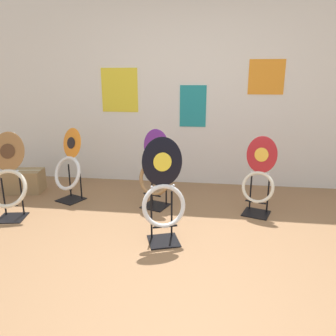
{
  "coord_description": "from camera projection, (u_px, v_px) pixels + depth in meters",
  "views": [
    {
      "loc": [
        0.29,
        -2.26,
        1.51
      ],
      "look_at": [
        -0.17,
        1.09,
        0.55
      ],
      "focal_mm": 35.0,
      "sensor_mm": 36.0,
      "label": 1
    }
  ],
  "objects": [
    {
      "name": "ground_plane",
      "position": [
        171.0,
        272.0,
        2.61
      ],
      "size": [
        14.0,
        14.0,
        0.0
      ],
      "primitive_type": "plane",
      "color": "#8E6642"
    },
    {
      "name": "wall_back",
      "position": [
        193.0,
        91.0,
        4.46
      ],
      "size": [
        8.0,
        0.07,
        2.6
      ],
      "color": "silver",
      "rests_on": "ground_plane"
    },
    {
      "name": "toilet_seat_display_orange_sun",
      "position": [
        69.0,
        168.0,
        4.01
      ],
      "size": [
        0.47,
        0.39,
        0.9
      ],
      "color": "black",
      "rests_on": "ground_plane"
    },
    {
      "name": "toilet_seat_display_jazz_black",
      "position": [
        163.0,
        195.0,
        2.96
      ],
      "size": [
        0.43,
        0.36,
        0.99
      ],
      "color": "black",
      "rests_on": "ground_plane"
    },
    {
      "name": "toilet_seat_display_purple_note",
      "position": [
        155.0,
        171.0,
        3.8
      ],
      "size": [
        0.43,
        0.36,
        0.93
      ],
      "color": "black",
      "rests_on": "ground_plane"
    },
    {
      "name": "toilet_seat_display_crimson_swirl",
      "position": [
        259.0,
        177.0,
        3.6
      ],
      "size": [
        0.39,
        0.36,
        0.88
      ],
      "color": "black",
      "rests_on": "ground_plane"
    },
    {
      "name": "toilet_seat_display_woodgrain",
      "position": [
        8.0,
        180.0,
        3.49
      ],
      "size": [
        0.46,
        0.41,
        0.93
      ],
      "color": "black",
      "rests_on": "ground_plane"
    },
    {
      "name": "storage_box",
      "position": [
        25.0,
        181.0,
        4.38
      ],
      "size": [
        0.51,
        0.38,
        0.3
      ],
      "color": "#93754C",
      "rests_on": "ground_plane"
    }
  ]
}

